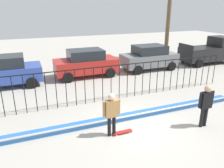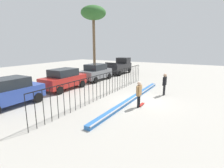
{
  "view_description": "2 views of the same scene",
  "coord_description": "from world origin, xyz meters",
  "px_view_note": "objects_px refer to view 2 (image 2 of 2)",
  "views": [
    {
      "loc": [
        -3.96,
        -7.06,
        4.66
      ],
      "look_at": [
        -0.14,
        2.49,
        1.05
      ],
      "focal_mm": 35.3,
      "sensor_mm": 36.0,
      "label": 1
    },
    {
      "loc": [
        -11.48,
        -4.04,
        3.93
      ],
      "look_at": [
        -0.42,
        2.22,
        1.14
      ],
      "focal_mm": 27.76,
      "sensor_mm": 36.0,
      "label": 2
    }
  ],
  "objects_px": {
    "camera_operator": "(165,82)",
    "palm_tree_tall": "(93,14)",
    "pickup_truck": "(120,66)",
    "skateboarder": "(139,92)",
    "skateboard": "(141,105)",
    "parked_car_blue": "(9,92)",
    "parked_car_gray": "(96,72)",
    "parked_car_red": "(64,79)"
  },
  "relations": [
    {
      "from": "skateboarder",
      "to": "palm_tree_tall",
      "type": "height_order",
      "value": "palm_tree_tall"
    },
    {
      "from": "skateboarder",
      "to": "pickup_truck",
      "type": "xyz_separation_m",
      "value": [
        12.07,
        7.57,
        0.0
      ]
    },
    {
      "from": "pickup_truck",
      "to": "palm_tree_tall",
      "type": "distance_m",
      "value": 7.84
    },
    {
      "from": "camera_operator",
      "to": "palm_tree_tall",
      "type": "bearing_deg",
      "value": -109.37
    },
    {
      "from": "skateboarder",
      "to": "parked_car_blue",
      "type": "distance_m",
      "value": 8.54
    },
    {
      "from": "parked_car_gray",
      "to": "palm_tree_tall",
      "type": "relative_size",
      "value": 0.47
    },
    {
      "from": "parked_car_red",
      "to": "palm_tree_tall",
      "type": "height_order",
      "value": "palm_tree_tall"
    },
    {
      "from": "camera_operator",
      "to": "parked_car_blue",
      "type": "height_order",
      "value": "parked_car_blue"
    },
    {
      "from": "skateboarder",
      "to": "parked_car_blue",
      "type": "bearing_deg",
      "value": 109.07
    },
    {
      "from": "parked_car_gray",
      "to": "camera_operator",
      "type": "bearing_deg",
      "value": -105.06
    },
    {
      "from": "palm_tree_tall",
      "to": "parked_car_gray",
      "type": "bearing_deg",
      "value": -142.84
    },
    {
      "from": "pickup_truck",
      "to": "camera_operator",
      "type": "bearing_deg",
      "value": -132.95
    },
    {
      "from": "skateboard",
      "to": "pickup_truck",
      "type": "xyz_separation_m",
      "value": [
        11.63,
        7.61,
        0.98
      ]
    },
    {
      "from": "skateboard",
      "to": "parked_car_blue",
      "type": "height_order",
      "value": "parked_car_blue"
    },
    {
      "from": "parked_car_blue",
      "to": "pickup_truck",
      "type": "xyz_separation_m",
      "value": [
        16.08,
        0.03,
        0.06
      ]
    },
    {
      "from": "pickup_truck",
      "to": "skateboard",
      "type": "bearing_deg",
      "value": -144.76
    },
    {
      "from": "parked_car_gray",
      "to": "parked_car_red",
      "type": "bearing_deg",
      "value": -179.73
    },
    {
      "from": "skateboarder",
      "to": "camera_operator",
      "type": "xyz_separation_m",
      "value": [
        3.74,
        -0.76,
        0.04
      ]
    },
    {
      "from": "skateboarder",
      "to": "parked_car_blue",
      "type": "xyz_separation_m",
      "value": [
        -4.01,
        7.54,
        -0.06
      ]
    },
    {
      "from": "parked_car_blue",
      "to": "parked_car_red",
      "type": "bearing_deg",
      "value": -1.75
    },
    {
      "from": "skateboarder",
      "to": "pickup_truck",
      "type": "height_order",
      "value": "pickup_truck"
    },
    {
      "from": "skateboarder",
      "to": "camera_operator",
      "type": "bearing_deg",
      "value": -20.42
    },
    {
      "from": "parked_car_gray",
      "to": "palm_tree_tall",
      "type": "distance_m",
      "value": 8.11
    },
    {
      "from": "skateboard",
      "to": "palm_tree_tall",
      "type": "distance_m",
      "value": 15.76
    },
    {
      "from": "palm_tree_tall",
      "to": "pickup_truck",
      "type": "bearing_deg",
      "value": -44.92
    },
    {
      "from": "skateboard",
      "to": "parked_car_red",
      "type": "relative_size",
      "value": 0.19
    },
    {
      "from": "palm_tree_tall",
      "to": "parked_car_blue",
      "type": "bearing_deg",
      "value": -169.0
    },
    {
      "from": "skateboarder",
      "to": "skateboard",
      "type": "xyz_separation_m",
      "value": [
        0.44,
        -0.04,
        -0.97
      ]
    },
    {
      "from": "skateboard",
      "to": "pickup_truck",
      "type": "distance_m",
      "value": 13.94
    },
    {
      "from": "parked_car_red",
      "to": "skateboard",
      "type": "bearing_deg",
      "value": -93.62
    },
    {
      "from": "palm_tree_tall",
      "to": "skateboard",
      "type": "bearing_deg",
      "value": -131.52
    },
    {
      "from": "camera_operator",
      "to": "pickup_truck",
      "type": "distance_m",
      "value": 11.78
    },
    {
      "from": "parked_car_blue",
      "to": "parked_car_red",
      "type": "distance_m",
      "value": 5.17
    },
    {
      "from": "skateboarder",
      "to": "camera_operator",
      "type": "distance_m",
      "value": 3.82
    },
    {
      "from": "parked_car_blue",
      "to": "parked_car_red",
      "type": "xyz_separation_m",
      "value": [
        5.17,
        0.22,
        0.0
      ]
    },
    {
      "from": "camera_operator",
      "to": "parked_car_blue",
      "type": "relative_size",
      "value": 0.41
    },
    {
      "from": "parked_car_red",
      "to": "parked_car_gray",
      "type": "bearing_deg",
      "value": 0.75
    },
    {
      "from": "skateboard",
      "to": "parked_car_gray",
      "type": "xyz_separation_m",
      "value": [
        5.76,
        7.73,
        0.91
      ]
    },
    {
      "from": "parked_car_blue",
      "to": "palm_tree_tall",
      "type": "bearing_deg",
      "value": 6.83
    },
    {
      "from": "camera_operator",
      "to": "skateboarder",
      "type": "bearing_deg",
      "value": -3.18
    },
    {
      "from": "skateboard",
      "to": "parked_car_blue",
      "type": "relative_size",
      "value": 0.19
    },
    {
      "from": "skateboarder",
      "to": "parked_car_gray",
      "type": "distance_m",
      "value": 9.87
    }
  ]
}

